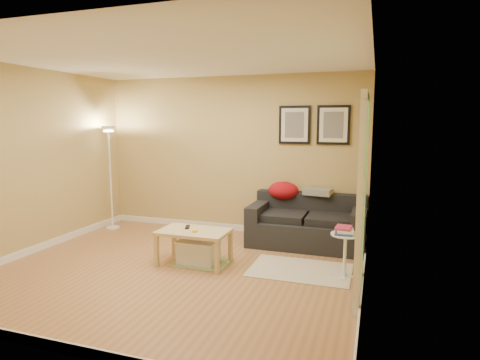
% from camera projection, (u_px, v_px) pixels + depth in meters
% --- Properties ---
extents(floor, '(4.50, 4.50, 0.00)m').
position_uv_depth(floor, '(177.00, 269.00, 5.13)').
color(floor, '#AB7249').
rests_on(floor, ground).
extents(ceiling, '(4.50, 4.50, 0.00)m').
position_uv_depth(ceiling, '(173.00, 57.00, 4.77)').
color(ceiling, white).
rests_on(ceiling, wall_back).
extents(wall_back, '(4.50, 0.00, 4.50)m').
position_uv_depth(wall_back, '(231.00, 155.00, 6.83)').
color(wall_back, tan).
rests_on(wall_back, ground).
extents(wall_front, '(4.50, 0.00, 4.50)m').
position_uv_depth(wall_front, '(51.00, 194.00, 3.08)').
color(wall_front, tan).
rests_on(wall_front, ground).
extents(wall_left, '(0.00, 4.00, 4.00)m').
position_uv_depth(wall_left, '(31.00, 161.00, 5.66)').
color(wall_left, tan).
rests_on(wall_left, ground).
extents(wall_right, '(0.00, 4.00, 4.00)m').
position_uv_depth(wall_right, '(368.00, 175.00, 4.24)').
color(wall_right, tan).
rests_on(wall_right, ground).
extents(baseboard_back, '(4.50, 0.02, 0.10)m').
position_uv_depth(baseboard_back, '(231.00, 227.00, 6.99)').
color(baseboard_back, white).
rests_on(baseboard_back, ground).
extents(baseboard_front, '(4.50, 0.02, 0.10)m').
position_uv_depth(baseboard_front, '(62.00, 347.00, 3.26)').
color(baseboard_front, white).
rests_on(baseboard_front, ground).
extents(baseboard_left, '(0.02, 4.00, 0.10)m').
position_uv_depth(baseboard_left, '(38.00, 248.00, 5.84)').
color(baseboard_left, white).
rests_on(baseboard_left, ground).
extents(baseboard_right, '(0.02, 4.00, 0.10)m').
position_uv_depth(baseboard_right, '(362.00, 288.00, 4.42)').
color(baseboard_right, white).
rests_on(baseboard_right, ground).
extents(sofa, '(1.70, 0.90, 0.75)m').
position_uv_depth(sofa, '(307.00, 221.00, 6.08)').
color(sofa, black).
rests_on(sofa, ground).
extents(red_throw, '(0.48, 0.36, 0.28)m').
position_uv_depth(red_throw, '(283.00, 191.00, 6.42)').
color(red_throw, '#A80F1E').
rests_on(red_throw, sofa).
extents(plaid_throw, '(0.45, 0.32, 0.10)m').
position_uv_depth(plaid_throw, '(318.00, 192.00, 6.26)').
color(plaid_throw, tan).
rests_on(plaid_throw, sofa).
extents(framed_print_left, '(0.50, 0.04, 0.60)m').
position_uv_depth(framed_print_left, '(295.00, 125.00, 6.39)').
color(framed_print_left, black).
rests_on(framed_print_left, wall_back).
extents(framed_print_right, '(0.50, 0.04, 0.60)m').
position_uv_depth(framed_print_right, '(333.00, 125.00, 6.20)').
color(framed_print_right, black).
rests_on(framed_print_right, wall_back).
extents(area_rug, '(1.25, 0.85, 0.01)m').
position_uv_depth(area_rug, '(300.00, 270.00, 5.08)').
color(area_rug, beige).
rests_on(area_rug, ground).
extents(green_runner, '(0.70, 0.50, 0.01)m').
position_uv_depth(green_runner, '(202.00, 263.00, 5.35)').
color(green_runner, '#668C4C').
rests_on(green_runner, ground).
extents(coffee_table, '(1.02, 0.78, 0.45)m').
position_uv_depth(coffee_table, '(194.00, 247.00, 5.30)').
color(coffee_table, tan).
rests_on(coffee_table, ground).
extents(remote_control, '(0.10, 0.17, 0.02)m').
position_uv_depth(remote_control, '(188.00, 227.00, 5.39)').
color(remote_control, black).
rests_on(remote_control, coffee_table).
extents(tape_roll, '(0.07, 0.07, 0.03)m').
position_uv_depth(tape_roll, '(195.00, 231.00, 5.17)').
color(tape_roll, yellow).
rests_on(tape_roll, coffee_table).
extents(storage_bin, '(0.51, 0.38, 0.32)m').
position_uv_depth(storage_bin, '(198.00, 252.00, 5.33)').
color(storage_bin, white).
rests_on(storage_bin, ground).
extents(side_table, '(0.35, 0.35, 0.53)m').
position_uv_depth(side_table, '(345.00, 255.00, 4.84)').
color(side_table, white).
rests_on(side_table, ground).
extents(book_stack, '(0.28, 0.32, 0.08)m').
position_uv_depth(book_stack, '(344.00, 230.00, 4.80)').
color(book_stack, '#323B96').
rests_on(book_stack, side_table).
extents(floor_lamp, '(0.23, 0.23, 1.79)m').
position_uv_depth(floor_lamp, '(111.00, 181.00, 6.99)').
color(floor_lamp, white).
rests_on(floor_lamp, ground).
extents(doorway, '(0.12, 1.01, 2.13)m').
position_uv_depth(doorway, '(361.00, 203.00, 4.15)').
color(doorway, white).
rests_on(doorway, ground).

